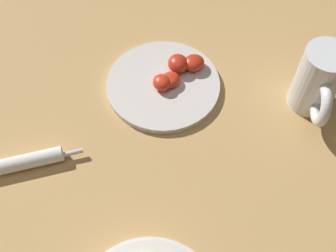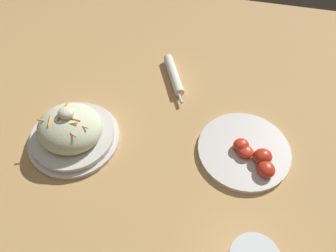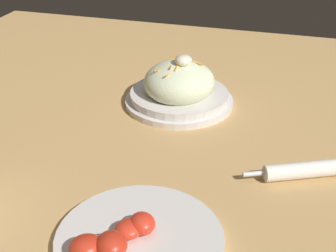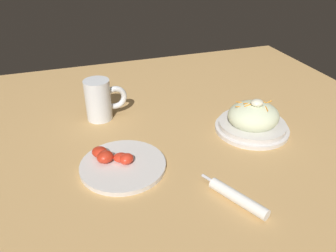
% 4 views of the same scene
% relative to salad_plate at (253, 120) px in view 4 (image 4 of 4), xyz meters
% --- Properties ---
extents(ground_plane, '(1.43, 1.43, 0.00)m').
position_rel_salad_plate_xyz_m(ground_plane, '(-0.19, 0.00, -0.04)').
color(ground_plane, tan).
extents(salad_plate, '(0.22, 0.22, 0.11)m').
position_rel_salad_plate_xyz_m(salad_plate, '(0.00, 0.00, 0.00)').
color(salad_plate, silver).
rests_on(salad_plate, ground_plane).
extents(beer_mug, '(0.13, 0.08, 0.13)m').
position_rel_salad_plate_xyz_m(beer_mug, '(-0.42, 0.22, 0.02)').
color(beer_mug, white).
rests_on(beer_mug, ground_plane).
extents(napkin_roll, '(0.09, 0.17, 0.03)m').
position_rel_salad_plate_xyz_m(napkin_roll, '(-0.19, -0.26, -0.02)').
color(napkin_roll, white).
rests_on(napkin_roll, ground_plane).
extents(tomato_plate, '(0.22, 0.22, 0.04)m').
position_rel_salad_plate_xyz_m(tomato_plate, '(-0.41, -0.05, -0.02)').
color(tomato_plate, silver).
rests_on(tomato_plate, ground_plane).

